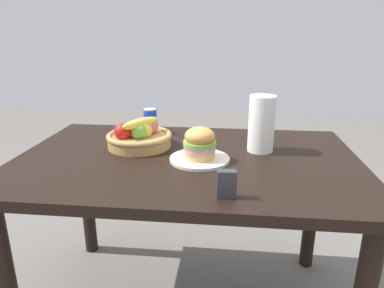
% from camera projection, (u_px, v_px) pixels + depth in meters
% --- Properties ---
extents(dining_table, '(1.40, 0.90, 0.75)m').
position_uv_depth(dining_table, '(187.00, 179.00, 1.47)').
color(dining_table, black).
rests_on(dining_table, ground_plane).
extents(plate, '(0.24, 0.24, 0.01)m').
position_uv_depth(plate, '(200.00, 159.00, 1.40)').
color(plate, silver).
rests_on(plate, dining_table).
extents(sandwich, '(0.13, 0.13, 0.13)m').
position_uv_depth(sandwich, '(200.00, 143.00, 1.38)').
color(sandwich, '#DBAD60').
rests_on(sandwich, plate).
extents(soda_can, '(0.07, 0.07, 0.13)m').
position_uv_depth(soda_can, '(150.00, 121.00, 1.74)').
color(soda_can, blue).
rests_on(soda_can, dining_table).
extents(fruit_basket, '(0.29, 0.29, 0.14)m').
position_uv_depth(fruit_basket, '(139.00, 136.00, 1.55)').
color(fruit_basket, tan).
rests_on(fruit_basket, dining_table).
extents(paper_towel_roll, '(0.11, 0.11, 0.24)m').
position_uv_depth(paper_towel_roll, '(261.00, 124.00, 1.47)').
color(paper_towel_roll, white).
rests_on(paper_towel_roll, dining_table).
extents(napkin_holder, '(0.06, 0.04, 0.09)m').
position_uv_depth(napkin_holder, '(227.00, 184.00, 1.08)').
color(napkin_holder, '#333338').
rests_on(napkin_holder, dining_table).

